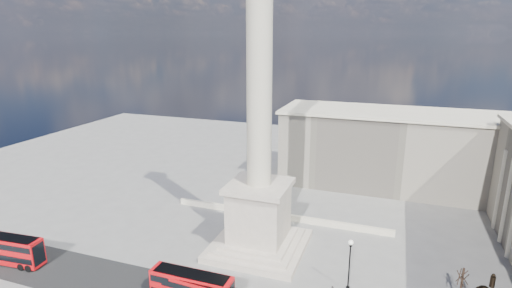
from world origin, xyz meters
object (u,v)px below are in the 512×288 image
object	(u,v)px
nelsons_column	(259,170)
victorian_lamp	(350,261)
red_bus_b	(192,288)
red_bus_e	(9,249)

from	to	relation	value
nelsons_column	victorian_lamp	world-z (taller)	nelsons_column
nelsons_column	red_bus_b	bearing A→B (deg)	-102.48
nelsons_column	red_bus_b	size ratio (longest dim) A/B	4.73
nelsons_column	red_bus_b	xyz separation A→B (m)	(-3.38, -15.25, -10.68)
red_bus_e	victorian_lamp	bearing A→B (deg)	7.32
red_bus_b	victorian_lamp	distance (m)	20.05
victorian_lamp	red_bus_b	bearing A→B (deg)	-152.94
red_bus_b	red_bus_e	xyz separation A→B (m)	(-29.34, -0.81, 0.03)
red_bus_b	red_bus_e	world-z (taller)	red_bus_e
red_bus_e	victorian_lamp	xyz separation A→B (m)	(47.10, 9.88, 2.03)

